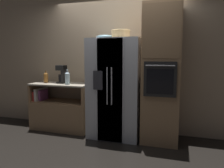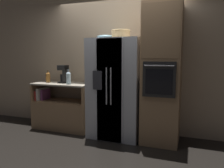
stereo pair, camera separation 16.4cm
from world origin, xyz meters
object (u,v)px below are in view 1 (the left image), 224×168
(wall_oven, at_px, (162,75))
(bottle_short, at_px, (67,78))
(wicker_basket, at_px, (121,34))
(fruit_bowl, at_px, (105,37))
(bottle_tall, at_px, (46,77))
(refrigerator, at_px, (116,88))
(coffee_maker, at_px, (62,73))

(wall_oven, relative_size, bottle_short, 8.01)
(wicker_basket, distance_m, fruit_bowl, 0.32)
(bottle_tall, distance_m, bottle_short, 0.54)
(fruit_bowl, distance_m, bottle_short, 1.04)
(wall_oven, distance_m, wicker_basket, 0.99)
(refrigerator, distance_m, bottle_short, 0.96)
(bottle_tall, bearing_deg, fruit_bowl, -0.18)
(coffee_maker, bearing_deg, refrigerator, -5.79)
(refrigerator, height_order, bottle_tall, refrigerator)
(wicker_basket, height_order, coffee_maker, wicker_basket)
(bottle_tall, bearing_deg, wall_oven, -0.66)
(coffee_maker, bearing_deg, bottle_short, -39.10)
(fruit_bowl, bearing_deg, coffee_maker, 175.25)
(fruit_bowl, xyz_separation_m, coffee_maker, (-0.93, 0.08, -0.68))
(bottle_tall, height_order, coffee_maker, coffee_maker)
(refrigerator, relative_size, bottle_tall, 7.14)
(wall_oven, bearing_deg, refrigerator, -178.80)
(refrigerator, relative_size, coffee_maker, 4.97)
(bottle_short, relative_size, coffee_maker, 0.81)
(fruit_bowl, relative_size, bottle_tall, 1.24)
(refrigerator, relative_size, wall_oven, 0.77)
(fruit_bowl, height_order, coffee_maker, fruit_bowl)
(wicker_basket, distance_m, coffee_maker, 1.44)
(fruit_bowl, bearing_deg, bottle_short, -173.04)
(wall_oven, relative_size, wicker_basket, 6.95)
(wall_oven, bearing_deg, bottle_tall, 179.34)
(refrigerator, bearing_deg, fruit_bowl, 169.81)
(wicker_basket, relative_size, bottle_short, 1.15)
(bottle_short, bearing_deg, refrigerator, 2.99)
(refrigerator, distance_m, wall_oven, 0.84)
(wall_oven, bearing_deg, coffee_maker, 177.08)
(fruit_bowl, xyz_separation_m, bottle_tall, (-1.26, 0.00, -0.76))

